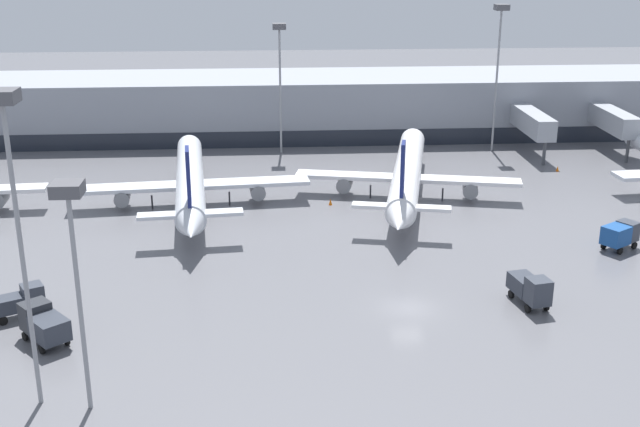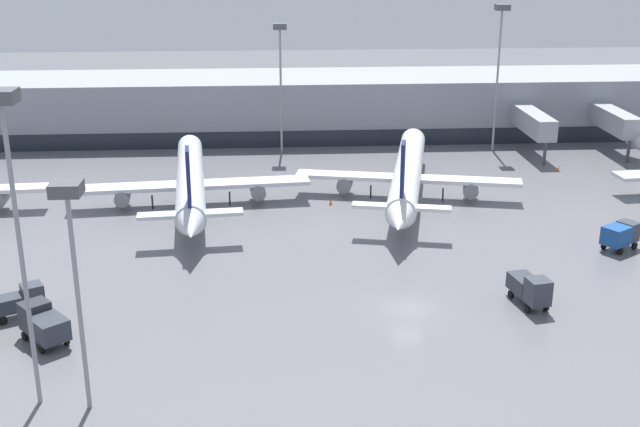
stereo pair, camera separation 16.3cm
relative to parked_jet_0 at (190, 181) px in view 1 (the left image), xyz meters
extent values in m
plane|color=slate|center=(19.96, -28.06, -2.92)|extent=(320.00, 320.00, 0.00)
cube|color=gray|center=(19.96, 33.94, 1.58)|extent=(160.00, 16.00, 9.00)
cube|color=#1E232D|center=(19.96, 25.89, -1.72)|extent=(156.80, 0.10, 2.40)
cube|color=#9399A0|center=(57.07, 19.95, 1.68)|extent=(2.60, 11.99, 2.80)
cylinder|color=#3F4247|center=(57.07, 14.56, -1.32)|extent=(0.44, 0.44, 3.20)
cube|color=#9399A0|center=(45.43, 19.68, 1.68)|extent=(2.60, 12.53, 2.80)
cylinder|color=#3F4247|center=(45.43, 14.02, -1.32)|extent=(0.44, 0.44, 3.20)
cylinder|color=silver|center=(-0.07, 0.79, 0.07)|extent=(5.69, 29.62, 3.07)
cone|color=silver|center=(-1.54, 17.15, 0.07)|extent=(3.21, 3.63, 2.92)
cone|color=silver|center=(1.45, -16.17, 0.07)|extent=(3.17, 4.84, 2.76)
cube|color=silver|center=(-0.01, 0.06, -0.55)|extent=(27.01, 5.35, 0.44)
cube|color=silver|center=(1.14, -12.70, 0.37)|extent=(10.31, 2.56, 0.35)
cube|color=navy|center=(1.14, -12.70, 3.96)|extent=(0.60, 2.68, 5.95)
cylinder|color=slate|center=(-7.50, -0.61, -1.48)|extent=(1.97, 3.39, 1.69)
cylinder|color=slate|center=(7.48, 0.73, -1.48)|extent=(1.97, 3.39, 1.69)
cylinder|color=#2D2D33|center=(-0.93, 10.33, -2.12)|extent=(0.20, 0.20, 1.60)
cylinder|color=#2D2D33|center=(-4.22, -1.06, -2.12)|extent=(0.20, 0.20, 1.60)
cylinder|color=#2D2D33|center=(4.34, -0.29, -2.12)|extent=(0.20, 0.20, 1.60)
cone|color=silver|center=(58.63, 18.36, 0.03)|extent=(2.70, 3.07, 2.50)
cylinder|color=white|center=(24.98, 1.94, 0.07)|extent=(9.66, 30.84, 3.15)
cone|color=white|center=(28.64, 18.72, 0.07)|extent=(3.67, 4.03, 3.00)
cone|color=white|center=(21.18, -15.46, 0.07)|extent=(3.78, 5.23, 2.84)
cube|color=white|center=(24.81, 1.18, -0.56)|extent=(25.87, 7.95, 0.44)
cube|color=white|center=(21.95, -11.94, 0.38)|extent=(9.93, 3.46, 0.35)
cube|color=navy|center=(21.95, -11.94, 4.01)|extent=(0.83, 2.26, 5.98)
cylinder|color=slate|center=(17.72, 2.73, -1.52)|extent=(2.28, 3.04, 1.73)
cylinder|color=slate|center=(31.91, -0.36, -1.52)|extent=(2.28, 3.04, 1.73)
cylinder|color=#2D2D33|center=(27.12, 11.74, -2.13)|extent=(0.20, 0.20, 1.57)
cylinder|color=#2D2D33|center=(20.59, 1.31, -2.13)|extent=(0.20, 0.20, 1.57)
cylinder|color=#2D2D33|center=(28.70, -0.46, -2.13)|extent=(0.20, 0.20, 1.57)
cube|color=#2D333D|center=(-12.12, -28.04, -1.61)|extent=(3.09, 2.69, 1.21)
cube|color=#333842|center=(-10.26, -27.04, -1.29)|extent=(2.16, 2.14, 1.85)
cylinder|color=black|center=(-10.55, -26.36, -2.57)|extent=(0.74, 0.55, 0.70)
cylinder|color=black|center=(-9.85, -27.67, -2.57)|extent=(0.74, 0.55, 0.70)
cylinder|color=black|center=(-12.18, -28.92, -2.57)|extent=(0.74, 0.55, 0.70)
cube|color=#2D333D|center=(29.84, -27.04, -1.52)|extent=(2.31, 3.14, 1.39)
cube|color=#333842|center=(30.26, -29.30, -1.16)|extent=(2.02, 2.03, 2.11)
cylinder|color=black|center=(31.08, -29.22, -2.57)|extent=(0.37, 0.73, 0.70)
cylinder|color=black|center=(29.47, -29.52, -2.57)|extent=(0.37, 0.73, 0.70)
cylinder|color=black|center=(30.56, -26.39, -2.57)|extent=(0.37, 0.73, 0.70)
cylinder|color=black|center=(28.95, -26.69, -2.57)|extent=(0.37, 0.73, 0.70)
cube|color=#19478C|center=(42.07, -16.77, -1.33)|extent=(3.07, 2.96, 1.78)
cube|color=#333842|center=(43.67, -15.73, -1.28)|extent=(2.25, 2.38, 1.88)
cylinder|color=black|center=(43.22, -14.94, -2.57)|extent=(0.72, 0.59, 0.70)
cylinder|color=black|center=(44.21, -16.45, -2.57)|extent=(0.72, 0.59, 0.70)
cylinder|color=black|center=(41.23, -16.25, -2.57)|extent=(0.72, 0.59, 0.70)
cylinder|color=black|center=(42.22, -17.75, -2.57)|extent=(0.72, 0.59, 0.70)
cube|color=#2D333D|center=(-7.53, -32.78, -1.41)|extent=(3.43, 3.50, 1.61)
cube|color=#26282D|center=(-8.96, -31.07, -1.14)|extent=(2.66, 2.61, 2.15)
cylinder|color=black|center=(-9.74, -31.64, -2.57)|extent=(0.64, 0.70, 0.70)
cylinder|color=black|center=(-8.26, -30.39, -2.57)|extent=(0.64, 0.70, 0.70)
cylinder|color=black|center=(-7.96, -33.78, -2.57)|extent=(0.64, 0.70, 0.70)
cylinder|color=black|center=(-6.47, -32.54, -2.57)|extent=(0.64, 0.70, 0.70)
cone|color=orange|center=(46.29, 10.94, -2.56)|extent=(0.40, 0.40, 0.71)
cone|color=orange|center=(15.75, -0.91, -2.56)|extent=(0.40, 0.40, 0.72)
cylinder|color=gray|center=(40.65, 22.09, 6.81)|extent=(0.30, 0.30, 19.46)
cube|color=#4C4C51|center=(40.65, 22.09, 16.94)|extent=(1.80, 1.80, 0.80)
cylinder|color=gray|center=(10.68, 22.91, 5.62)|extent=(0.30, 0.30, 17.07)
cube|color=#4C4C51|center=(10.68, 22.91, 14.55)|extent=(1.80, 1.80, 0.80)
cylinder|color=gray|center=(-6.36, -40.37, 6.94)|extent=(0.30, 0.30, 19.72)
cube|color=#4C4C51|center=(-6.36, -40.37, 17.20)|extent=(1.80, 1.80, 0.80)
cylinder|color=gray|center=(-3.00, -41.21, 4.27)|extent=(0.30, 0.30, 14.38)
cube|color=#4C4C51|center=(-3.00, -41.21, 11.86)|extent=(1.80, 1.80, 0.80)
camera|label=1|loc=(8.76, -86.90, 25.77)|focal=45.00mm
camera|label=2|loc=(8.93, -86.91, 25.77)|focal=45.00mm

